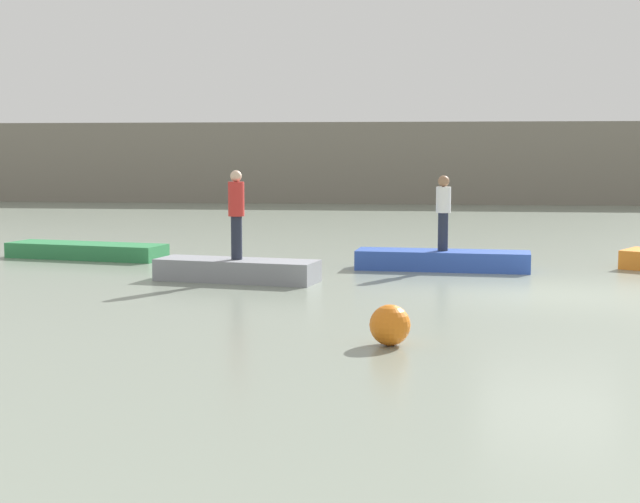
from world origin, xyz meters
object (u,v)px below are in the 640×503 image
object	(u,v)px
rowboat_green	(86,251)
rowboat_blue	(443,260)
rowboat_grey	(237,270)
person_white_shirt	(443,209)
mooring_buoy	(390,325)
person_red_shirt	(236,210)

from	to	relation	value
rowboat_green	rowboat_blue	bearing A→B (deg)	3.26
rowboat_grey	person_white_shirt	xyz separation A→B (m)	(4.09, 2.26, 1.11)
rowboat_green	rowboat_blue	world-z (taller)	rowboat_blue
mooring_buoy	rowboat_blue	bearing A→B (deg)	84.38
rowboat_blue	person_red_shirt	world-z (taller)	person_red_shirt
rowboat_green	rowboat_grey	xyz separation A→B (m)	(4.40, -3.51, 0.03)
person_red_shirt	rowboat_blue	bearing A→B (deg)	28.93
person_white_shirt	person_red_shirt	size ratio (longest dim) A/B	0.92
rowboat_green	rowboat_grey	distance (m)	5.62
rowboat_blue	mooring_buoy	distance (m)	8.23
rowboat_grey	person_white_shirt	distance (m)	4.81
person_red_shirt	mooring_buoy	world-z (taller)	person_red_shirt
rowboat_blue	rowboat_green	bearing A→B (deg)	176.21
person_red_shirt	mooring_buoy	xyz separation A→B (m)	(3.29, -5.93, -1.14)
rowboat_green	mooring_buoy	distance (m)	12.17
rowboat_blue	person_red_shirt	distance (m)	4.83
rowboat_blue	person_white_shirt	bearing A→B (deg)	4.57
rowboat_grey	rowboat_green	bearing A→B (deg)	151.95
rowboat_green	rowboat_blue	distance (m)	8.58
person_white_shirt	rowboat_grey	bearing A→B (deg)	-151.07
person_white_shirt	person_red_shirt	distance (m)	4.68
rowboat_blue	mooring_buoy	xyz separation A→B (m)	(-0.81, -8.19, 0.07)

